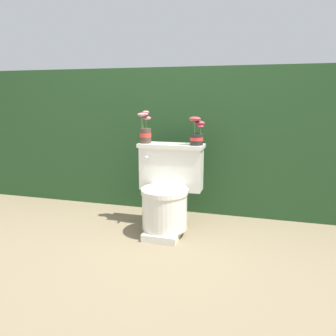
% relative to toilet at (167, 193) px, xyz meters
% --- Properties ---
extents(ground_plane, '(12.00, 12.00, 0.00)m').
position_rel_toilet_xyz_m(ground_plane, '(-0.06, -0.05, -0.32)').
color(ground_plane, '#75664C').
extents(hedge_backdrop, '(4.32, 0.90, 1.30)m').
position_rel_toilet_xyz_m(hedge_backdrop, '(-0.06, 0.92, 0.33)').
color(hedge_backdrop, '#234723').
rests_on(hedge_backdrop, ground).
extents(toilet, '(0.52, 0.47, 0.68)m').
position_rel_toilet_xyz_m(toilet, '(0.00, 0.00, 0.00)').
color(toilet, silver).
rests_on(toilet, ground).
extents(potted_plant_left, '(0.11, 0.10, 0.26)m').
position_rel_toilet_xyz_m(potted_plant_left, '(-0.21, 0.11, 0.47)').
color(potted_plant_left, '#47382D').
rests_on(potted_plant_left, toilet).
extents(potted_plant_midleft, '(0.12, 0.10, 0.22)m').
position_rel_toilet_xyz_m(potted_plant_midleft, '(0.21, 0.10, 0.45)').
color(potted_plant_midleft, '#262628').
rests_on(potted_plant_midleft, toilet).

